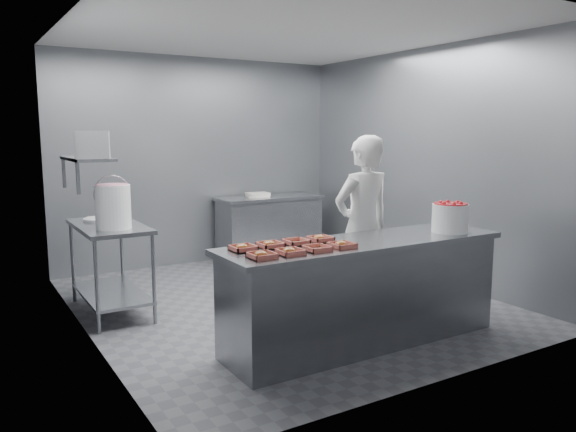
{
  "coord_description": "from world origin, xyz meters",
  "views": [
    {
      "loc": [
        -2.97,
        -4.99,
        1.81
      ],
      "look_at": [
        -0.06,
        -0.2,
        0.96
      ],
      "focal_mm": 35.0,
      "sensor_mm": 36.0,
      "label": 1
    }
  ],
  "objects_px": {
    "back_counter": "(269,227)",
    "tray_5": "(270,245)",
    "prep_table": "(110,255)",
    "tray_2": "(317,248)",
    "strawberry_tub": "(450,217)",
    "tray_4": "(243,248)",
    "appliance": "(93,145)",
    "tray_0": "(262,255)",
    "tray_3": "(342,245)",
    "service_counter": "(364,291)",
    "tray_7": "(320,239)",
    "worker": "(362,227)",
    "glaze_bucket": "(113,206)",
    "tray_6": "(296,242)",
    "tray_1": "(290,252)"
  },
  "relations": [
    {
      "from": "prep_table",
      "to": "tray_2",
      "type": "bearing_deg",
      "value": -63.26
    },
    {
      "from": "service_counter",
      "to": "tray_0",
      "type": "height_order",
      "value": "tray_0"
    },
    {
      "from": "tray_0",
      "to": "tray_2",
      "type": "xyz_separation_m",
      "value": [
        0.48,
        0.0,
        -0.0
      ]
    },
    {
      "from": "tray_2",
      "to": "tray_7",
      "type": "relative_size",
      "value": 1.0
    },
    {
      "from": "service_counter",
      "to": "tray_0",
      "type": "bearing_deg",
      "value": -171.93
    },
    {
      "from": "tray_1",
      "to": "tray_7",
      "type": "bearing_deg",
      "value": 32.39
    },
    {
      "from": "strawberry_tub",
      "to": "tray_5",
      "type": "bearing_deg",
      "value": 171.6
    },
    {
      "from": "prep_table",
      "to": "tray_5",
      "type": "distance_m",
      "value": 2.0
    },
    {
      "from": "tray_3",
      "to": "tray_4",
      "type": "xyz_separation_m",
      "value": [
        -0.72,
        0.3,
        0.0
      ]
    },
    {
      "from": "tray_0",
      "to": "worker",
      "type": "relative_size",
      "value": 0.11
    },
    {
      "from": "strawberry_tub",
      "to": "back_counter",
      "type": "bearing_deg",
      "value": 90.0
    },
    {
      "from": "tray_0",
      "to": "strawberry_tub",
      "type": "relative_size",
      "value": 0.58
    },
    {
      "from": "back_counter",
      "to": "service_counter",
      "type": "bearing_deg",
      "value": -105.48
    },
    {
      "from": "tray_4",
      "to": "tray_6",
      "type": "height_order",
      "value": "tray_4"
    },
    {
      "from": "back_counter",
      "to": "tray_3",
      "type": "distance_m",
      "value": 3.66
    },
    {
      "from": "tray_5",
      "to": "worker",
      "type": "distance_m",
      "value": 1.37
    },
    {
      "from": "service_counter",
      "to": "tray_7",
      "type": "height_order",
      "value": "tray_7"
    },
    {
      "from": "glaze_bucket",
      "to": "tray_6",
      "type": "bearing_deg",
      "value": -54.78
    },
    {
      "from": "tray_0",
      "to": "tray_5",
      "type": "xyz_separation_m",
      "value": [
        0.24,
        0.3,
        0.0
      ]
    },
    {
      "from": "tray_1",
      "to": "tray_3",
      "type": "bearing_deg",
      "value": 0.0
    },
    {
      "from": "tray_7",
      "to": "glaze_bucket",
      "type": "bearing_deg",
      "value": 130.74
    },
    {
      "from": "tray_0",
      "to": "strawberry_tub",
      "type": "xyz_separation_m",
      "value": [
        1.97,
        0.05,
        0.12
      ]
    },
    {
      "from": "service_counter",
      "to": "prep_table",
      "type": "distance_m",
      "value": 2.56
    },
    {
      "from": "tray_1",
      "to": "tray_2",
      "type": "distance_m",
      "value": 0.24
    },
    {
      "from": "tray_1",
      "to": "tray_4",
      "type": "distance_m",
      "value": 0.39
    },
    {
      "from": "appliance",
      "to": "service_counter",
      "type": "bearing_deg",
      "value": -27.7
    },
    {
      "from": "prep_table",
      "to": "glaze_bucket",
      "type": "bearing_deg",
      "value": -93.43
    },
    {
      "from": "tray_0",
      "to": "tray_7",
      "type": "bearing_deg",
      "value": 22.92
    },
    {
      "from": "tray_0",
      "to": "tray_6",
      "type": "xyz_separation_m",
      "value": [
        0.48,
        0.3,
        -0.0
      ]
    },
    {
      "from": "back_counter",
      "to": "tray_5",
      "type": "relative_size",
      "value": 8.01
    },
    {
      "from": "service_counter",
      "to": "tray_7",
      "type": "relative_size",
      "value": 13.88
    },
    {
      "from": "tray_6",
      "to": "tray_5",
      "type": "bearing_deg",
      "value": -180.0
    },
    {
      "from": "tray_2",
      "to": "tray_3",
      "type": "height_order",
      "value": "tray_3"
    },
    {
      "from": "tray_7",
      "to": "strawberry_tub",
      "type": "relative_size",
      "value": 0.58
    },
    {
      "from": "service_counter",
      "to": "tray_5",
      "type": "relative_size",
      "value": 13.88
    },
    {
      "from": "back_counter",
      "to": "strawberry_tub",
      "type": "height_order",
      "value": "strawberry_tub"
    },
    {
      "from": "strawberry_tub",
      "to": "appliance",
      "type": "bearing_deg",
      "value": 146.74
    },
    {
      "from": "tray_0",
      "to": "glaze_bucket",
      "type": "height_order",
      "value": "glaze_bucket"
    },
    {
      "from": "prep_table",
      "to": "tray_1",
      "type": "bearing_deg",
      "value": -68.78
    },
    {
      "from": "tray_2",
      "to": "strawberry_tub",
      "type": "bearing_deg",
      "value": 1.86
    },
    {
      "from": "tray_4",
      "to": "appliance",
      "type": "xyz_separation_m",
      "value": [
        -0.75,
        1.53,
        0.77
      ]
    },
    {
      "from": "prep_table",
      "to": "tray_0",
      "type": "xyz_separation_m",
      "value": [
        0.58,
        -2.1,
        0.33
      ]
    },
    {
      "from": "service_counter",
      "to": "tray_3",
      "type": "relative_size",
      "value": 13.88
    },
    {
      "from": "tray_2",
      "to": "tray_3",
      "type": "distance_m",
      "value": 0.24
    },
    {
      "from": "service_counter",
      "to": "tray_3",
      "type": "bearing_deg",
      "value": -156.73
    },
    {
      "from": "tray_0",
      "to": "tray_1",
      "type": "xyz_separation_m",
      "value": [
        0.24,
        0.0,
        0.0
      ]
    },
    {
      "from": "glaze_bucket",
      "to": "tray_4",
      "type": "bearing_deg",
      "value": -68.75
    },
    {
      "from": "appliance",
      "to": "tray_0",
      "type": "bearing_deg",
      "value": -52.83
    },
    {
      "from": "service_counter",
      "to": "tray_7",
      "type": "bearing_deg",
      "value": 156.71
    },
    {
      "from": "service_counter",
      "to": "tray_4",
      "type": "relative_size",
      "value": 13.88
    }
  ]
}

